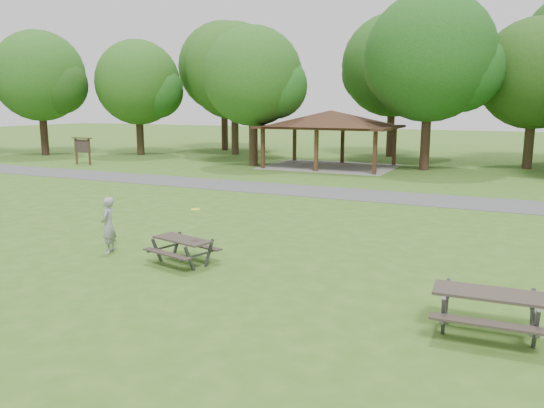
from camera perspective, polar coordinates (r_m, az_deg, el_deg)
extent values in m
plane|color=#375E1B|center=(12.97, -11.66, -8.31)|extent=(160.00, 160.00, 0.00)
cube|color=#49494B|center=(25.26, 7.53, 1.14)|extent=(120.00, 3.20, 0.02)
cube|color=#361F13|center=(34.68, -0.99, 5.97)|extent=(0.22, 0.22, 2.60)
cube|color=#3C2515|center=(39.60, 2.44, 6.56)|extent=(0.22, 0.22, 2.60)
cube|color=#3D2816|center=(33.24, 4.78, 5.73)|extent=(0.22, 0.22, 2.60)
cube|color=#331D12|center=(38.34, 7.59, 6.34)|extent=(0.22, 0.22, 2.60)
cube|color=#351E13|center=(32.16, 11.01, 5.40)|extent=(0.22, 0.22, 2.60)
cube|color=#3D2416|center=(37.40, 13.03, 6.05)|extent=(0.22, 0.22, 2.60)
cube|color=#311C13|center=(35.69, 6.33, 8.26)|extent=(8.60, 6.60, 0.16)
pyramid|color=#341F15|center=(35.67, 6.35, 9.19)|extent=(7.01, 7.01, 1.00)
cube|color=gray|center=(35.90, 6.24, 4.01)|extent=(8.40, 6.40, 0.03)
cube|color=#3C2315|center=(39.59, -20.32, 5.32)|extent=(0.10, 0.10, 1.80)
cube|color=#381F14|center=(38.75, -19.06, 5.30)|extent=(0.10, 0.10, 1.80)
cube|color=#2A221F|center=(39.13, -19.73, 5.89)|extent=(1.40, 0.06, 0.90)
cube|color=#301D13|center=(39.10, -19.78, 6.69)|extent=(1.60, 0.30, 0.06)
cylinder|color=black|center=(47.64, -23.32, 7.05)|extent=(0.60, 0.60, 3.67)
sphere|color=#1E4E16|center=(47.63, -23.73, 12.50)|extent=(7.20, 7.20, 7.20)
sphere|color=#193F12|center=(46.62, -22.03, 11.79)|extent=(4.68, 4.68, 4.68)
sphere|color=#1A4915|center=(48.56, -25.01, 11.71)|extent=(4.32, 4.32, 4.32)
cylinder|color=black|center=(45.37, -14.00, 7.24)|extent=(0.60, 0.60, 3.32)
sphere|color=#1F4E16|center=(45.33, -14.25, 12.56)|extent=(6.80, 6.80, 6.80)
sphere|color=#174B15|center=(44.61, -12.40, 11.80)|extent=(4.42, 4.42, 4.42)
sphere|color=#1C4A15|center=(46.03, -15.72, 11.82)|extent=(4.08, 4.08, 4.08)
cylinder|color=#322216|center=(44.36, -4.00, 7.80)|extent=(0.60, 0.60, 3.85)
sphere|color=#1F4A15|center=(44.38, -4.09, 14.07)|extent=(7.80, 7.80, 7.80)
sphere|color=#1A4914|center=(43.79, -1.81, 13.11)|extent=(5.07, 5.07, 5.07)
sphere|color=#164E16|center=(44.95, -5.99, 13.25)|extent=(4.68, 4.68, 4.68)
cylinder|color=#2F2114|center=(36.30, -2.02, 6.89)|extent=(0.60, 0.60, 3.50)
sphere|color=#1D4D16|center=(36.26, -2.07, 13.57)|extent=(6.60, 6.60, 6.60)
sphere|color=#184F16|center=(35.86, 0.33, 12.55)|extent=(4.29, 4.29, 4.29)
sphere|color=#184D16|center=(36.68, -4.09, 12.74)|extent=(3.96, 3.96, 3.96)
cylinder|color=#301D15|center=(35.27, 16.18, 6.79)|extent=(0.60, 0.60, 4.02)
sphere|color=#154513|center=(35.32, 16.61, 14.93)|extent=(8.00, 8.00, 8.00)
sphere|color=#144614|center=(35.33, 19.58, 13.45)|extent=(5.20, 5.20, 5.20)
sphere|color=#1C4614|center=(35.36, 13.87, 14.07)|extent=(4.80, 4.80, 4.80)
cylinder|color=#2F2215|center=(38.37, 25.91, 5.98)|extent=(0.60, 0.60, 3.43)
sphere|color=#1C4012|center=(38.34, 26.45, 12.45)|extent=(7.00, 7.00, 7.00)
sphere|color=#1B4915|center=(38.12, 24.25, 11.85)|extent=(4.20, 4.20, 4.20)
cylinder|color=#331F16|center=(48.87, -5.12, 8.36)|extent=(0.60, 0.60, 4.38)
sphere|color=#1E4A15|center=(48.93, -5.22, 14.44)|extent=(8.00, 8.00, 8.00)
sphere|color=#194614|center=(48.27, -3.12, 13.57)|extent=(5.20, 5.20, 5.20)
sphere|color=#194A15|center=(49.54, -6.98, 13.67)|extent=(4.80, 4.80, 4.80)
cylinder|color=#331F16|center=(43.86, 12.63, 7.72)|extent=(0.60, 0.60, 4.13)
sphere|color=#194513|center=(43.91, 12.91, 14.33)|extent=(8.00, 8.00, 8.00)
sphere|color=#184112|center=(43.80, 15.31, 13.18)|extent=(5.20, 5.20, 5.20)
sphere|color=#1C4012|center=(44.05, 10.72, 13.62)|extent=(4.80, 4.80, 4.80)
cube|color=#2E2621|center=(14.17, -9.62, -3.77)|extent=(1.76, 1.02, 0.05)
cube|color=#2D2420|center=(13.90, -11.26, -5.28)|extent=(1.66, 0.62, 0.04)
cube|color=#2B231F|center=(14.59, -7.99, -4.40)|extent=(1.66, 0.62, 0.04)
cube|color=#3F3F41|center=(14.51, -12.27, -4.89)|extent=(0.13, 0.35, 0.72)
cube|color=#3A3A3C|center=(14.94, -10.23, -4.37)|extent=(0.13, 0.35, 0.72)
cube|color=#3B3B3D|center=(14.71, -11.24, -4.52)|extent=(0.37, 1.32, 0.05)
cube|color=#39393B|center=(13.58, -8.86, -5.85)|extent=(0.13, 0.35, 0.72)
cube|color=#38383A|center=(14.04, -6.79, -5.25)|extent=(0.13, 0.35, 0.72)
cube|color=#3F3F41|center=(13.80, -7.81, -5.44)|extent=(0.37, 1.32, 0.05)
cube|color=#312923|center=(10.51, 22.39, -8.90)|extent=(2.00, 0.87, 0.05)
cube|color=#2C2520|center=(10.01, 22.25, -11.85)|extent=(1.97, 0.37, 0.04)
cube|color=black|center=(11.22, 22.28, -9.40)|extent=(1.97, 0.37, 0.04)
cube|color=#434245|center=(10.27, 17.94, -11.43)|extent=(0.08, 0.41, 0.85)
cube|color=#3F3E41|center=(11.04, 18.28, -9.88)|extent=(0.08, 0.41, 0.85)
cube|color=#424244|center=(10.64, 18.13, -10.47)|extent=(0.14, 1.60, 0.05)
cube|color=#424244|center=(10.31, 26.51, -12.00)|extent=(0.08, 0.41, 0.85)
cube|color=#38393B|center=(11.07, 26.21, -10.41)|extent=(0.08, 0.41, 0.85)
cube|color=#3D3D3F|center=(10.67, 26.37, -11.01)|extent=(0.14, 1.60, 0.05)
cylinder|color=yellow|center=(13.92, -8.23, -0.57)|extent=(0.28, 0.28, 0.02)
imported|color=gray|center=(15.69, -17.21, -2.19)|extent=(0.57, 0.68, 1.60)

